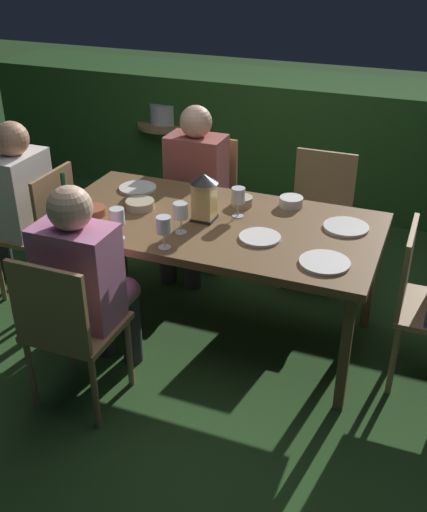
{
  "coord_description": "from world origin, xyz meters",
  "views": [
    {
      "loc": [
        1.12,
        -2.83,
        2.18
      ],
      "look_at": [
        0.0,
        0.0,
        0.51
      ],
      "focal_mm": 43.08,
      "sensor_mm": 36.0,
      "label": 1
    }
  ],
  "objects_px": {
    "chair_head_far": "(425,301)",
    "plate_c": "(346,227)",
    "wine_glass_d": "(164,226)",
    "ice_bucket": "(164,111)",
    "person_in_rust": "(193,184)",
    "chair_side_right_b": "(319,213)",
    "wine_glass_b": "(117,218)",
    "person_in_pink": "(86,279)",
    "plate_d": "(138,188)",
    "chair_side_right_a": "(204,195)",
    "bowl_olives": "(291,202)",
    "plate_b": "(325,263)",
    "wine_glass_c": "(181,212)",
    "dining_table": "(214,230)",
    "green_bottle_on_table": "(66,204)",
    "wine_glass_a": "(238,197)",
    "plate_a": "(260,237)",
    "chair_side_left_a": "(68,326)",
    "person_in_cream": "(13,201)",
    "bowl_salad": "(93,211)",
    "chair_head_near": "(43,227)",
    "lantern_centerpiece": "(204,195)",
    "bowl_dip": "(140,204)",
    "bowl_bread": "(242,201)"
  },
  "relations": [
    {
      "from": "chair_head_near",
      "to": "wine_glass_b",
      "type": "bearing_deg",
      "value": -25.88
    },
    {
      "from": "person_in_cream",
      "to": "wine_glass_d",
      "type": "distance_m",
      "value": 1.31
    },
    {
      "from": "person_in_cream",
      "to": "ice_bucket",
      "type": "relative_size",
      "value": 3.35
    },
    {
      "from": "dining_table",
      "to": "plate_c",
      "type": "distance_m",
      "value": 0.72
    },
    {
      "from": "dining_table",
      "to": "bowl_salad",
      "type": "height_order",
      "value": "bowl_salad"
    },
    {
      "from": "person_in_pink",
      "to": "bowl_dip",
      "type": "relative_size",
      "value": 7.02
    },
    {
      "from": "wine_glass_d",
      "to": "chair_head_near",
      "type": "bearing_deg",
      "value": 159.93
    },
    {
      "from": "person_in_rust",
      "to": "ice_bucket",
      "type": "bearing_deg",
      "value": 122.72
    },
    {
      "from": "chair_side_right_a",
      "to": "bowl_olives",
      "type": "bearing_deg",
      "value": -34.21
    },
    {
      "from": "dining_table",
      "to": "green_bottle_on_table",
      "type": "xyz_separation_m",
      "value": [
        -0.73,
        -0.31,
        0.16
      ]
    },
    {
      "from": "chair_side_right_b",
      "to": "bowl_dip",
      "type": "distance_m",
      "value": 1.24
    },
    {
      "from": "plate_b",
      "to": "bowl_salad",
      "type": "distance_m",
      "value": 1.33
    },
    {
      "from": "chair_side_right_b",
      "to": "chair_side_left_a",
      "type": "bearing_deg",
      "value": -115.48
    },
    {
      "from": "wine_glass_a",
      "to": "plate_a",
      "type": "height_order",
      "value": "wine_glass_a"
    },
    {
      "from": "lantern_centerpiece",
      "to": "plate_d",
      "type": "distance_m",
      "value": 0.62
    },
    {
      "from": "wine_glass_d",
      "to": "ice_bucket",
      "type": "height_order",
      "value": "ice_bucket"
    },
    {
      "from": "wine_glass_a",
      "to": "plate_c",
      "type": "xyz_separation_m",
      "value": [
        0.59,
        0.07,
        -0.11
      ]
    },
    {
      "from": "plate_b",
      "to": "person_in_cream",
      "type": "bearing_deg",
      "value": 172.92
    },
    {
      "from": "ice_bucket",
      "to": "chair_head_near",
      "type": "bearing_deg",
      "value": -88.07
    },
    {
      "from": "green_bottle_on_table",
      "to": "plate_c",
      "type": "bearing_deg",
      "value": 18.9
    },
    {
      "from": "chair_side_left_a",
      "to": "person_in_pink",
      "type": "xyz_separation_m",
      "value": [
        0.0,
        0.2,
        0.15
      ]
    },
    {
      "from": "chair_side_right_a",
      "to": "bowl_dip",
      "type": "distance_m",
      "value": 0.9
    },
    {
      "from": "chair_side_left_a",
      "to": "plate_d",
      "type": "height_order",
      "value": "chair_side_left_a"
    },
    {
      "from": "chair_head_far",
      "to": "chair_side_left_a",
      "type": "distance_m",
      "value": 1.78
    },
    {
      "from": "lantern_centerpiece",
      "to": "chair_side_right_b",
      "type": "bearing_deg",
      "value": 61.7
    },
    {
      "from": "lantern_centerpiece",
      "to": "bowl_bread",
      "type": "distance_m",
      "value": 0.31
    },
    {
      "from": "plate_b",
      "to": "plate_d",
      "type": "distance_m",
      "value": 1.37
    },
    {
      "from": "chair_side_right_b",
      "to": "plate_b",
      "type": "height_order",
      "value": "chair_side_right_b"
    },
    {
      "from": "bowl_salad",
      "to": "bowl_olives",
      "type": "bearing_deg",
      "value": 27.33
    },
    {
      "from": "dining_table",
      "to": "person_in_pink",
      "type": "bearing_deg",
      "value": -121.7
    },
    {
      "from": "chair_side_left_a",
      "to": "wine_glass_d",
      "type": "height_order",
      "value": "wine_glass_d"
    },
    {
      "from": "dining_table",
      "to": "chair_head_near",
      "type": "relative_size",
      "value": 2.08
    },
    {
      "from": "chair_side_right_b",
      "to": "wine_glass_b",
      "type": "relative_size",
      "value": 5.15
    },
    {
      "from": "person_in_pink",
      "to": "plate_d",
      "type": "height_order",
      "value": "person_in_pink"
    },
    {
      "from": "lantern_centerpiece",
      "to": "bowl_dip",
      "type": "xyz_separation_m",
      "value": [
        -0.4,
        0.0,
        -0.12
      ]
    },
    {
      "from": "chair_head_far",
      "to": "chair_head_near",
      "type": "relative_size",
      "value": 1.0
    },
    {
      "from": "chair_head_near",
      "to": "wine_glass_a",
      "type": "bearing_deg",
      "value": 4.78
    },
    {
      "from": "plate_d",
      "to": "green_bottle_on_table",
      "type": "bearing_deg",
      "value": -102.88
    },
    {
      "from": "chair_side_right_a",
      "to": "person_in_rust",
      "type": "xyz_separation_m",
      "value": [
        0.0,
        -0.2,
        0.15
      ]
    },
    {
      "from": "chair_side_right_a",
      "to": "ice_bucket",
      "type": "height_order",
      "value": "ice_bucket"
    },
    {
      "from": "wine_glass_c",
      "to": "wine_glass_d",
      "type": "xyz_separation_m",
      "value": [
        -0.01,
        -0.18,
        0.0
      ]
    },
    {
      "from": "green_bottle_on_table",
      "to": "plate_a",
      "type": "height_order",
      "value": "green_bottle_on_table"
    },
    {
      "from": "chair_head_near",
      "to": "green_bottle_on_table",
      "type": "bearing_deg",
      "value": -36.13
    },
    {
      "from": "chair_head_far",
      "to": "plate_c",
      "type": "distance_m",
      "value": 0.56
    },
    {
      "from": "green_bottle_on_table",
      "to": "wine_glass_b",
      "type": "height_order",
      "value": "green_bottle_on_table"
    },
    {
      "from": "wine_glass_a",
      "to": "bowl_olives",
      "type": "bearing_deg",
      "value": 45.12
    },
    {
      "from": "plate_c",
      "to": "bowl_bread",
      "type": "distance_m",
      "value": 0.62
    },
    {
      "from": "person_in_cream",
      "to": "plate_b",
      "type": "height_order",
      "value": "person_in_cream"
    },
    {
      "from": "green_bottle_on_table",
      "to": "bowl_dip",
      "type": "bearing_deg",
      "value": 48.2
    },
    {
      "from": "dining_table",
      "to": "bowl_dip",
      "type": "xyz_separation_m",
      "value": [
        -0.45,
        -0.0,
        0.08
      ]
    }
  ]
}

